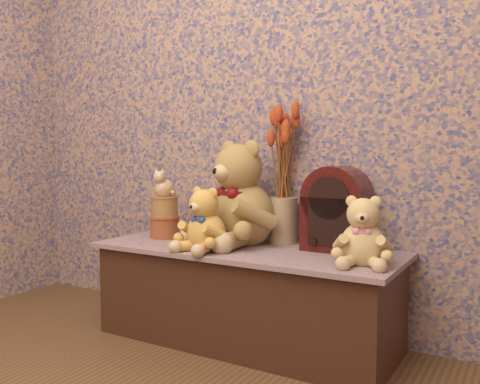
% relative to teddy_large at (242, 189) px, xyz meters
% --- Properties ---
extents(display_shelf, '(1.32, 0.53, 0.41)m').
position_rel_teddy_large_xyz_m(display_shelf, '(0.06, -0.07, -0.45)').
color(display_shelf, '#3D487E').
rests_on(display_shelf, ground).
extents(teddy_large, '(0.52, 0.56, 0.49)m').
position_rel_teddy_large_xyz_m(teddy_large, '(0.00, 0.00, 0.00)').
color(teddy_large, '#AD8443').
rests_on(teddy_large, display_shelf).
extents(teddy_medium, '(0.26, 0.30, 0.28)m').
position_rel_teddy_large_xyz_m(teddy_medium, '(-0.05, -0.21, -0.10)').
color(teddy_medium, gold).
rests_on(teddy_medium, display_shelf).
extents(teddy_small, '(0.27, 0.30, 0.27)m').
position_rel_teddy_large_xyz_m(teddy_small, '(0.59, -0.14, -0.11)').
color(teddy_small, tan).
rests_on(teddy_small, display_shelf).
extents(cathedral_radio, '(0.26, 0.19, 0.35)m').
position_rel_teddy_large_xyz_m(cathedral_radio, '(0.42, 0.06, -0.07)').
color(cathedral_radio, '#330A09').
rests_on(cathedral_radio, display_shelf).
extents(ceramic_vase, '(0.15, 0.15, 0.21)m').
position_rel_teddy_large_xyz_m(ceramic_vase, '(0.16, 0.10, -0.14)').
color(ceramic_vase, tan).
rests_on(ceramic_vase, display_shelf).
extents(dried_stalks, '(0.28, 0.28, 0.45)m').
position_rel_teddy_large_xyz_m(dried_stalks, '(0.16, 0.10, 0.19)').
color(dried_stalks, '#B9401D').
rests_on(dried_stalks, ceramic_vase).
extents(biscuit_tin_lower, '(0.15, 0.15, 0.10)m').
position_rel_teddy_large_xyz_m(biscuit_tin_lower, '(-0.39, -0.06, -0.19)').
color(biscuit_tin_lower, '#AC6832').
rests_on(biscuit_tin_lower, display_shelf).
extents(biscuit_tin_upper, '(0.16, 0.16, 0.10)m').
position_rel_teddy_large_xyz_m(biscuit_tin_upper, '(-0.39, -0.06, -0.10)').
color(biscuit_tin_upper, tan).
rests_on(biscuit_tin_upper, biscuit_tin_lower).
extents(cat_figurine, '(0.10, 0.12, 0.14)m').
position_rel_teddy_large_xyz_m(cat_figurine, '(-0.39, -0.06, 0.02)').
color(cat_figurine, silver).
rests_on(cat_figurine, biscuit_tin_upper).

